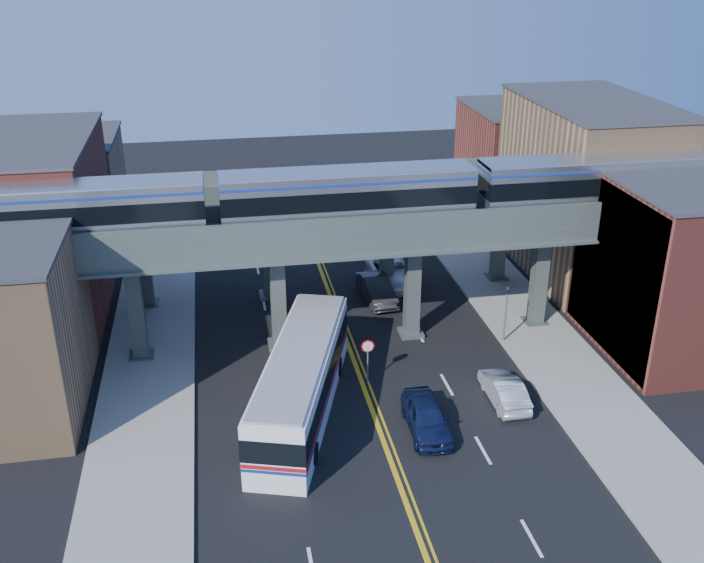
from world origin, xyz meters
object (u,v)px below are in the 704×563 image
(stop_sign, at_px, (368,354))
(car_parked_curb, at_px, (504,390))
(car_lane_c, at_px, (391,271))
(traffic_signal, at_px, (506,308))
(car_lane_a, at_px, (426,417))
(transit_train, at_px, (348,195))
(car_lane_b, at_px, (376,289))
(transit_bus, at_px, (301,381))
(car_lane_d, at_px, (372,231))

(stop_sign, bearing_deg, car_parked_curb, -25.29)
(stop_sign, relative_size, car_lane_c, 0.43)
(stop_sign, xyz_separation_m, traffic_signal, (8.90, 3.00, 0.54))
(stop_sign, bearing_deg, traffic_signal, 18.63)
(car_lane_a, bearing_deg, traffic_signal, 50.72)
(transit_train, xyz_separation_m, car_lane_b, (2.82, 5.12, -8.33))
(stop_sign, bearing_deg, transit_train, 92.18)
(transit_train, bearing_deg, stop_sign, -87.82)
(transit_bus, xyz_separation_m, car_parked_curb, (10.48, -1.02, -1.04))
(transit_train, distance_m, car_lane_d, 18.78)
(traffic_signal, xyz_separation_m, car_lane_c, (-4.69, 9.81, -1.46))
(car_lane_b, height_order, car_parked_curb, car_lane_b)
(car_lane_b, xyz_separation_m, car_lane_c, (1.58, 2.69, 0.05))
(car_lane_c, bearing_deg, stop_sign, -109.04)
(car_lane_c, bearing_deg, transit_train, -120.25)
(car_lane_d, bearing_deg, traffic_signal, -70.41)
(transit_train, relative_size, car_lane_d, 7.98)
(transit_train, xyz_separation_m, car_lane_d, (4.82, 16.12, -8.34))
(car_lane_a, distance_m, car_parked_curb, 5.03)
(stop_sign, height_order, transit_bus, transit_bus)
(car_lane_b, bearing_deg, traffic_signal, -53.50)
(traffic_signal, relative_size, car_parked_curb, 0.94)
(traffic_signal, relative_size, car_lane_c, 0.67)
(car_lane_d, bearing_deg, car_lane_c, -86.56)
(transit_bus, bearing_deg, traffic_signal, -50.57)
(stop_sign, xyz_separation_m, car_lane_d, (4.63, 21.12, -0.96))
(transit_bus, distance_m, car_parked_curb, 10.58)
(traffic_signal, relative_size, car_lane_b, 0.85)
(transit_train, distance_m, car_lane_a, 13.16)
(car_lane_c, bearing_deg, car_parked_curb, -82.21)
(transit_bus, bearing_deg, transit_train, -9.65)
(car_lane_b, relative_size, car_parked_curb, 1.12)
(car_lane_a, height_order, car_parked_curb, car_lane_a)
(stop_sign, height_order, car_lane_d, stop_sign)
(car_parked_curb, bearing_deg, traffic_signal, -109.54)
(car_lane_c, bearing_deg, car_lane_d, 86.27)
(traffic_signal, distance_m, car_parked_curb, 6.73)
(transit_bus, height_order, car_lane_c, transit_bus)
(car_parked_curb, bearing_deg, car_lane_d, -84.53)
(transit_train, relative_size, car_lane_a, 9.33)
(traffic_signal, bearing_deg, transit_bus, -158.14)
(stop_sign, height_order, car_lane_c, stop_sign)
(traffic_signal, relative_size, car_lane_d, 0.75)
(transit_train, relative_size, traffic_signal, 10.70)
(transit_train, relative_size, car_parked_curb, 10.11)
(stop_sign, distance_m, car_lane_b, 10.50)
(stop_sign, relative_size, car_lane_b, 0.54)
(stop_sign, xyz_separation_m, transit_bus, (-3.85, -2.11, -0.00))
(car_lane_a, bearing_deg, car_lane_c, 84.60)
(traffic_signal, bearing_deg, car_lane_c, 115.55)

